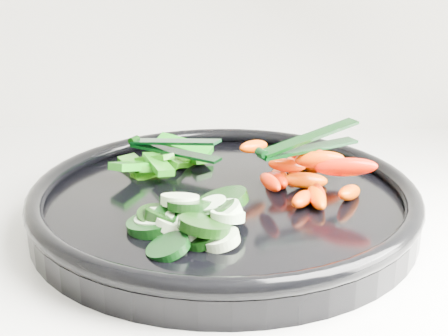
{
  "coord_description": "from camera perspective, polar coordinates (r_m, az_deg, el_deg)",
  "views": [
    {
      "loc": [
        -0.09,
        1.13,
        1.19
      ],
      "look_at": [
        -0.1,
        1.69,
        0.99
      ],
      "focal_mm": 50.0,
      "sensor_mm": 36.0,
      "label": 1
    }
  ],
  "objects": [
    {
      "name": "cucumber_pile",
      "position": [
        0.54,
        -3.57,
        -4.72
      ],
      "size": [
        0.12,
        0.12,
        0.04
      ],
      "color": "black",
      "rests_on": "veggie_tray"
    },
    {
      "name": "veggie_tray",
      "position": [
        0.61,
        0.0,
        -3.07
      ],
      "size": [
        0.44,
        0.44,
        0.04
      ],
      "color": "black",
      "rests_on": "counter"
    },
    {
      "name": "tong_carrot",
      "position": [
        0.61,
        7.55,
        2.25
      ],
      "size": [
        0.11,
        0.07,
        0.02
      ],
      "color": "black",
      "rests_on": "carrot_pile"
    },
    {
      "name": "tong_pepper",
      "position": [
        0.67,
        -4.81,
        1.98
      ],
      "size": [
        0.11,
        0.07,
        0.02
      ],
      "color": "black",
      "rests_on": "pepper_pile"
    },
    {
      "name": "carrot_pile",
      "position": [
        0.62,
        7.55,
        -0.41
      ],
      "size": [
        0.13,
        0.14,
        0.06
      ],
      "color": "#EE4D00",
      "rests_on": "veggie_tray"
    },
    {
      "name": "pepper_pile",
      "position": [
        0.68,
        -5.78,
        0.6
      ],
      "size": [
        0.11,
        0.12,
        0.03
      ],
      "color": "#0E6109",
      "rests_on": "veggie_tray"
    }
  ]
}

